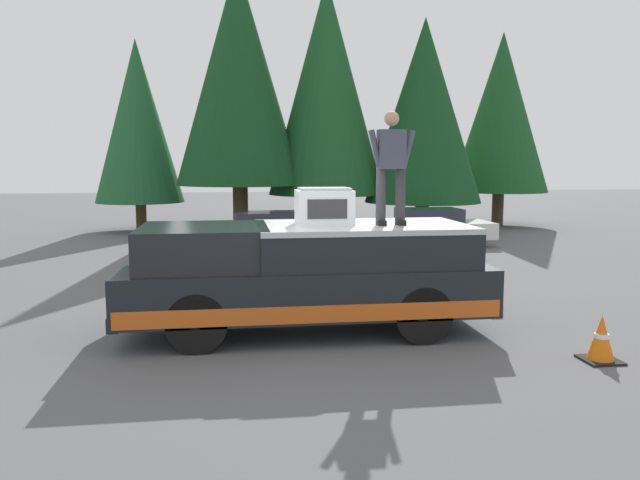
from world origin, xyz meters
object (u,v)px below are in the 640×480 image
person_on_truck_bed (391,165)px  compressor_unit (324,206)px  parked_car_white (426,227)px  parked_car_navy (266,232)px  traffic_cone (601,340)px  pickup_truck (306,275)px

person_on_truck_bed → compressor_unit: bearing=78.7°
parked_car_white → compressor_unit: bearing=153.5°
compressor_unit → person_on_truck_bed: 1.18m
compressor_unit → parked_car_navy: compressor_unit is taller
parked_car_white → traffic_cone: parked_car_white is taller
compressor_unit → parked_car_navy: bearing=2.9°
parked_car_navy → traffic_cone: bearing=-160.2°
compressor_unit → traffic_cone: size_ratio=1.35×
pickup_truck → parked_car_white: bearing=-27.9°
person_on_truck_bed → parked_car_white: 10.26m
pickup_truck → parked_car_navy: size_ratio=1.35×
compressor_unit → person_on_truck_bed: (-0.20, -0.98, 0.62)m
parked_car_navy → traffic_cone: 11.22m
parked_car_white → parked_car_navy: 5.06m
person_on_truck_bed → parked_car_white: bearing=-21.0°
compressor_unit → traffic_cone: (-1.99, -3.37, -1.64)m
pickup_truck → traffic_cone: pickup_truck is taller
parked_car_white → person_on_truck_bed: bearing=159.0°
parked_car_white → parked_car_navy: size_ratio=1.00×
pickup_truck → traffic_cone: bearing=-118.6°
compressor_unit → parked_car_white: 10.38m
compressor_unit → traffic_cone: 4.24m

